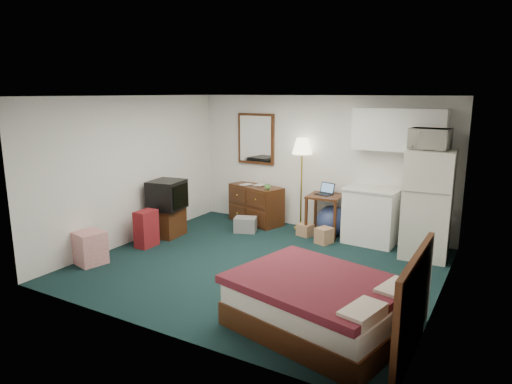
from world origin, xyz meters
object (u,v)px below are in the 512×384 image
Objects in this scene: floor_lamp at (301,184)px; kitchen_counter at (372,216)px; suitcase at (146,229)px; desk at (325,215)px; tv_stand at (166,222)px; fridge at (428,204)px; bed at (320,304)px; dresser at (256,204)px.

kitchen_counter is (1.40, -0.14, -0.40)m from floor_lamp.
kitchen_counter is 3.85m from suitcase.
desk is at bearing -14.21° from floor_lamp.
tv_stand is at bearing -153.52° from desk.
fridge is 3.04× the size of tv_stand.
kitchen_counter reaches higher than desk.
floor_lamp is at bearing 49.86° from suitcase.
bed is (0.36, -3.21, -0.18)m from kitchen_counter.
fridge is at bearing -12.57° from desk.
suitcase is at bearing -94.77° from dresser.
suitcase is at bearing 175.53° from bed.
dresser reaches higher than suitcase.
dresser reaches higher than desk.
fridge is 4.57m from suitcase.
desk is 0.42× the size of bed.
floor_lamp is 1.46m from kitchen_counter.
dresser is 0.62× the size of bed.
dresser is 4.24m from bed.
bed is at bearing -104.35° from fridge.
floor_lamp reaches higher than desk.
desk is 0.44× the size of fridge.
floor_lamp is 2.94m from suitcase.
kitchen_counter is 3.64m from tv_stand.
dresser is at bearing 142.20° from bed.
desk is (0.54, -0.14, -0.49)m from floor_lamp.
fridge reaches higher than dresser.
suitcase is (-3.22, -2.09, -0.16)m from kitchen_counter.
floor_lamp is at bearing 130.43° from bed.
kitchen_counter is at bearing -4.47° from desk.
kitchen_counter reaches higher than suitcase.
suitcase is (0.11, -0.63, 0.05)m from tv_stand.
kitchen_counter is 1.67× the size of tv_stand.
tv_stand is (-3.69, 1.74, -0.03)m from bed.
dresser reaches higher than bed.
dresser is 1.18× the size of kitchen_counter.
dresser is at bearing 66.83° from suitcase.
floor_lamp is 2.80× the size of suitcase.
fridge is 2.75× the size of suitcase.
dresser is 1.06m from floor_lamp.
floor_lamp is at bearing 161.56° from desk.
floor_lamp reaches higher than bed.
bed is at bearing -18.17° from suitcase.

